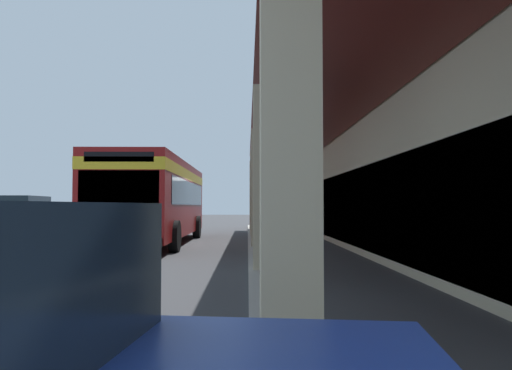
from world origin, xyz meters
TOP-DOWN VIEW (x-y plane):
  - ground at (0.00, 8.00)m, footprint 120.00×120.00m
  - curb_strip at (2.65, 3.02)m, footprint 35.13×0.50m
  - transit_bus at (-0.10, -0.82)m, footprint 11.21×2.85m
  - parked_suv_green at (-6.48, -8.95)m, footprint 4.91×2.41m
  - potted_palm at (-6.30, 4.20)m, footprint 1.51×1.66m

SIDE VIEW (x-z plane):
  - ground at x=0.00m, z-range 0.00..0.00m
  - curb_strip at x=2.65m, z-range 0.00..0.12m
  - potted_palm at x=-6.30m, z-range -0.91..2.32m
  - parked_suv_green at x=-6.48m, z-range 0.03..2.00m
  - transit_bus at x=-0.10m, z-range 0.18..3.52m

